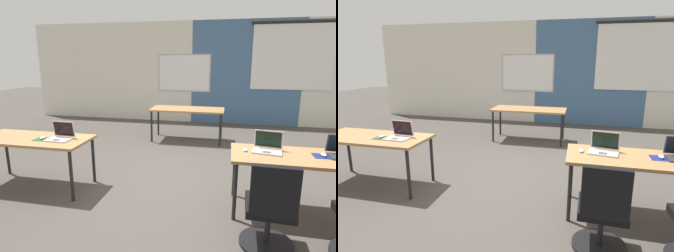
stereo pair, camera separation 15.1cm
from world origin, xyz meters
TOP-DOWN VIEW (x-y plane):
  - ground_plane at (0.00, 0.00)m, footprint 24.00×24.00m
  - back_wall_assembly at (0.05, 4.20)m, footprint 10.00×0.27m
  - desk_near_left at (-1.75, -0.60)m, footprint 1.60×0.70m
  - desk_near_right at (1.75, -0.60)m, footprint 1.60×0.70m
  - desk_far_center at (0.00, 2.20)m, footprint 1.60×0.70m
  - mousepad_near_right_end at (1.97, -0.57)m, footprint 0.22×0.19m
  - mouse_near_right_end at (1.97, -0.57)m, footprint 0.06×0.10m
  - laptop_near_left_inner at (-1.33, -0.59)m, footprint 0.34×0.28m
  - mousepad_near_left_inner at (-1.56, -0.64)m, footprint 0.22×0.19m
  - mouse_near_left_inner at (-1.56, -0.64)m, footprint 0.07×0.11m
  - laptop_near_right_inner at (1.37, -0.52)m, footprint 0.37×0.32m
  - mouse_near_right_inner at (1.11, -0.56)m, footprint 0.06×0.10m
  - chair_near_right_inner at (1.32, -1.37)m, footprint 0.52×0.55m

SIDE VIEW (x-z plane):
  - ground_plane at x=0.00m, z-range 0.00..0.00m
  - chair_near_right_inner at x=1.32m, z-range -0.08..0.84m
  - desk_near_left at x=-1.75m, z-range 0.30..1.02m
  - desk_near_right at x=1.75m, z-range 0.30..1.02m
  - desk_far_center at x=0.00m, z-range 0.30..1.02m
  - mousepad_near_right_end at x=1.97m, z-range 0.72..0.72m
  - mousepad_near_left_inner at x=-1.56m, z-range 0.72..0.72m
  - mouse_near_right_inner at x=1.11m, z-range 0.72..0.75m
  - mouse_near_right_end at x=1.97m, z-range 0.72..0.76m
  - mouse_near_left_inner at x=-1.56m, z-range 0.72..0.76m
  - laptop_near_left_inner at x=-1.33m, z-range 0.65..0.89m
  - laptop_near_right_inner at x=1.37m, z-range 0.65..0.89m
  - back_wall_assembly at x=0.05m, z-range 0.01..2.81m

